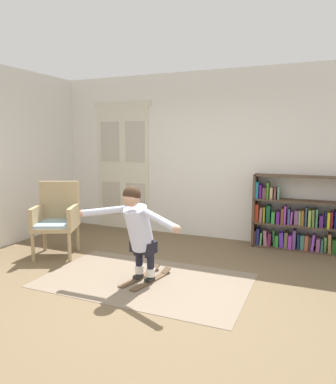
% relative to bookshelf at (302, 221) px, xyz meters
% --- Properties ---
extents(ground_plane, '(7.20, 7.20, 0.00)m').
position_rel_bookshelf_xyz_m(ground_plane, '(-1.52, -2.39, -0.47)').
color(ground_plane, brown).
extents(back_wall, '(6.00, 0.10, 2.90)m').
position_rel_bookshelf_xyz_m(back_wall, '(-1.52, 0.21, 0.98)').
color(back_wall, silver).
rests_on(back_wall, ground).
extents(double_door, '(1.22, 0.05, 2.45)m').
position_rel_bookshelf_xyz_m(double_door, '(-3.30, 0.15, 0.76)').
color(double_door, beige).
rests_on(double_door, ground).
extents(rug, '(2.53, 1.51, 0.01)m').
position_rel_bookshelf_xyz_m(rug, '(-1.72, -2.08, -0.46)').
color(rug, '#796957').
rests_on(rug, ground).
extents(bookshelf, '(1.63, 0.30, 1.18)m').
position_rel_bookshelf_xyz_m(bookshelf, '(0.00, 0.00, 0.00)').
color(bookshelf, '#503B2C').
rests_on(bookshelf, ground).
extents(wicker_chair, '(0.79, 0.79, 1.10)m').
position_rel_bookshelf_xyz_m(wicker_chair, '(-3.40, -1.67, 0.12)').
color(wicker_chair, tan).
rests_on(wicker_chair, ground).
extents(skis_pair, '(0.41, 0.78, 0.07)m').
position_rel_bookshelf_xyz_m(skis_pair, '(-1.71, -2.05, -0.44)').
color(skis_pair, brown).
rests_on(skis_pair, rug).
extents(person_skier, '(1.47, 0.67, 1.14)m').
position_rel_bookshelf_xyz_m(person_skier, '(-1.74, -2.20, 0.25)').
color(person_skier, white).
rests_on(person_skier, skis_pair).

